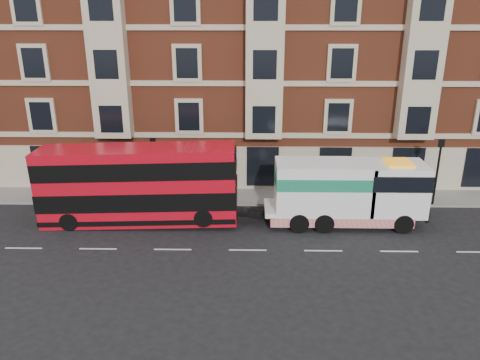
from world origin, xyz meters
name	(u,v)px	position (x,y,z in m)	size (l,w,h in m)	color
ground	(248,250)	(0.00, 0.00, 0.00)	(120.00, 120.00, 0.00)	black
sidewalk	(248,196)	(0.00, 7.50, 0.07)	(90.00, 3.00, 0.15)	slate
victorian_terrace	(255,38)	(0.50, 15.00, 10.07)	(45.00, 12.00, 20.40)	brown
lamp_post_west	(154,166)	(-6.00, 6.20, 2.68)	(0.35, 0.15, 4.35)	black
lamp_post_east	(438,167)	(12.00, 6.20, 2.68)	(0.35, 0.15, 4.35)	black
double_decker_bus	(138,184)	(-6.43, 3.41, 2.46)	(11.47, 2.63, 4.64)	red
tow_truck	(345,192)	(5.64, 3.41, 2.03)	(9.19, 2.72, 3.83)	white
pedestrian	(63,188)	(-12.16, 6.38, 1.05)	(0.65, 0.43, 1.79)	black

